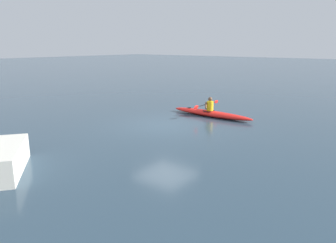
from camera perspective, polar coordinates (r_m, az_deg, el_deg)
ground_plane at (r=14.66m, az=-0.36°, el=-0.60°), size 160.00×160.00×0.00m
kayak at (r=16.50m, az=7.75°, el=1.42°), size 4.59×0.68×0.30m
kayaker at (r=16.47m, az=7.48°, el=2.97°), size 0.39×2.32×0.70m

